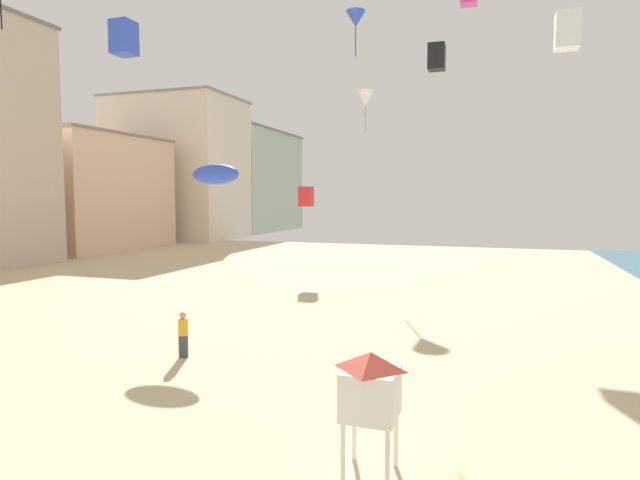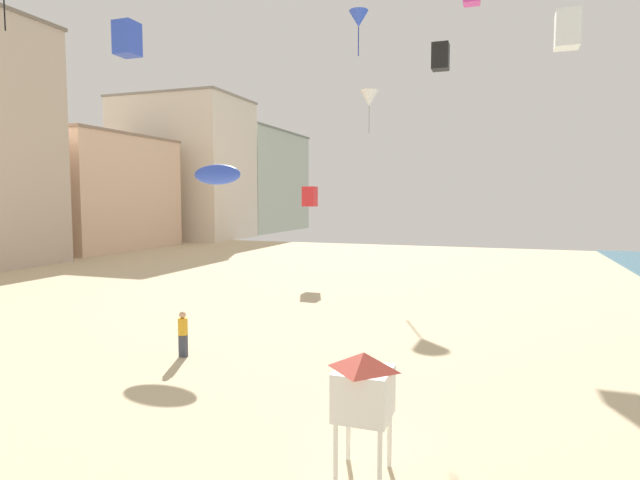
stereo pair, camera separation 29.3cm
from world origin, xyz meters
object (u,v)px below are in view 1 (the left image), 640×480
at_px(kite_red_box_2, 306,196).
at_px(kite_blue_box, 124,38).
at_px(kite_white_box, 567,31).
at_px(kite_black_box, 437,57).
at_px(kite_blue_delta, 356,19).
at_px(lifeguard_stand, 370,386).
at_px(kite_white_delta, 365,98).
at_px(kite_blue_parafoil, 215,175).
at_px(kite_flyer, 183,332).

bearing_deg(kite_red_box_2, kite_blue_box, -112.62).
bearing_deg(kite_white_box, kite_blue_box, 167.11).
distance_m(kite_white_box, kite_black_box, 19.60).
relative_size(kite_black_box, kite_blue_delta, 0.67).
xyz_separation_m(lifeguard_stand, kite_white_delta, (-7.10, 28.48, 11.18)).
height_order(kite_white_box, kite_red_box_2, kite_white_box).
distance_m(kite_red_box_2, kite_blue_parafoil, 13.94).
xyz_separation_m(kite_black_box, kite_blue_delta, (-3.99, -6.17, 0.96)).
height_order(kite_flyer, kite_red_box_2, kite_red_box_2).
bearing_deg(lifeguard_stand, kite_white_delta, 99.16).
bearing_deg(kite_blue_parafoil, kite_white_box, -13.63).
height_order(lifeguard_stand, kite_white_delta, kite_white_delta).
relative_size(kite_blue_box, kite_white_box, 1.52).
bearing_deg(kite_black_box, kite_blue_delta, -122.89).
xyz_separation_m(kite_blue_parafoil, kite_white_delta, (3.12, 16.74, 6.28)).
bearing_deg(kite_blue_parafoil, kite_white_delta, 79.46).
bearing_deg(lifeguard_stand, kite_blue_parafoil, 126.20).
height_order(lifeguard_stand, kite_white_box, kite_white_box).
relative_size(kite_red_box_2, kite_black_box, 0.83).
xyz_separation_m(kite_blue_delta, kite_white_delta, (-1.40, 8.24, -2.99)).
height_order(kite_blue_parafoil, kite_white_delta, kite_white_delta).
distance_m(lifeguard_stand, kite_black_box, 29.57).
bearing_deg(kite_red_box_2, lifeguard_stand, -67.23).
xyz_separation_m(kite_white_box, kite_black_box, (-6.00, 18.18, 4.20)).
distance_m(kite_blue_box, kite_white_box, 21.11).
xyz_separation_m(lifeguard_stand, kite_black_box, (-1.71, 26.40, 13.22)).
relative_size(kite_blue_delta, kite_white_delta, 0.82).
bearing_deg(kite_blue_parafoil, kite_red_box_2, 92.26).
height_order(kite_flyer, kite_black_box, kite_black_box).
xyz_separation_m(kite_blue_box, kite_red_box_2, (5.32, 12.76, -8.12)).
bearing_deg(lifeguard_stand, kite_flyer, 140.60).
xyz_separation_m(lifeguard_stand, kite_white_box, (4.29, 8.22, 9.01)).
bearing_deg(kite_blue_delta, kite_white_box, -50.26).
relative_size(kite_flyer, kite_white_box, 1.46).
bearing_deg(lifeguard_stand, kite_red_box_2, 107.94).
distance_m(lifeguard_stand, kite_red_box_2, 28.07).
relative_size(kite_blue_parafoil, kite_white_delta, 0.77).
distance_m(kite_blue_box, kite_red_box_2, 16.03).
xyz_separation_m(kite_blue_box, kite_white_box, (20.37, -4.66, -3.01)).
bearing_deg(lifeguard_stand, kite_blue_box, 136.47).
bearing_deg(kite_flyer, lifeguard_stand, -43.16).
bearing_deg(kite_blue_parafoil, kite_flyer, -70.84).
xyz_separation_m(kite_flyer, kite_blue_box, (-8.01, 7.32, 12.94)).
relative_size(lifeguard_stand, kite_red_box_2, 1.77).
bearing_deg(kite_black_box, kite_red_box_2, -175.18).
distance_m(kite_flyer, kite_red_box_2, 20.82).
xyz_separation_m(kite_black_box, kite_blue_parafoil, (-8.51, -14.66, -8.31)).
height_order(kite_blue_delta, kite_white_delta, kite_blue_delta).
bearing_deg(kite_flyer, kite_white_box, 3.54).
height_order(kite_flyer, kite_blue_parafoil, kite_blue_parafoil).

